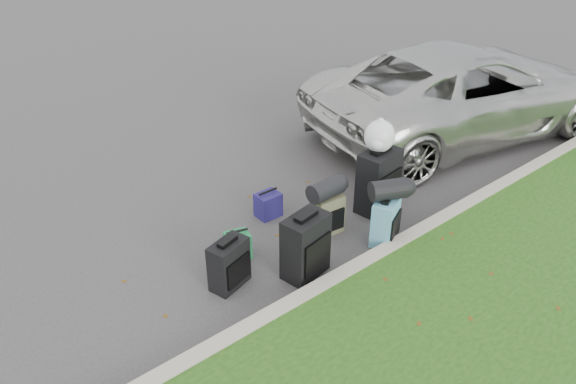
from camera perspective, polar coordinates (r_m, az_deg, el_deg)
ground at (r=7.12m, az=1.65°, el=-4.18°), size 120.00×120.00×0.00m
curb at (r=6.51m, az=7.49°, el=-7.49°), size 120.00×0.18×0.15m
suv at (r=9.96m, az=17.42°, el=9.80°), size 5.80×3.52×1.50m
suitcase_small_black at (r=6.18m, az=-6.01°, el=-7.31°), size 0.50×0.36×0.56m
suitcase_large_black_left at (r=6.25m, az=1.79°, el=-5.53°), size 0.57×0.40×0.76m
suitcase_olive at (r=7.02m, az=4.02°, el=-2.27°), size 0.40×0.27×0.52m
suitcase_teal at (r=6.91m, az=9.83°, el=-2.96°), size 0.48×0.39×0.59m
suitcase_large_black_right at (r=7.48m, az=9.15°, el=1.10°), size 0.61×0.42×0.85m
tote_green at (r=6.66m, az=-5.12°, el=-5.42°), size 0.34×0.30×0.32m
tote_navy at (r=7.37m, az=-2.03°, el=-1.32°), size 0.31×0.25×0.33m
duffel_left at (r=6.79m, az=3.89°, el=0.29°), size 0.47×0.26×0.25m
duffel_right at (r=6.73m, az=10.22°, el=0.23°), size 0.51×0.41×0.25m
trash_bag at (r=7.23m, az=9.29°, el=5.62°), size 0.40×0.40×0.40m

